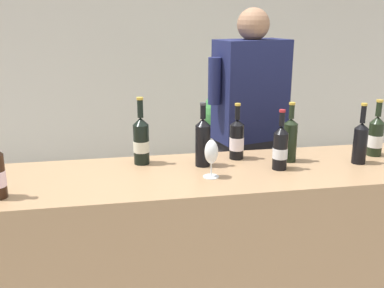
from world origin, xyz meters
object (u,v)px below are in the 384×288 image
(wine_bottle_3, at_px, (360,141))
(wine_bottle_4, at_px, (290,138))
(wine_bottle_5, at_px, (280,148))
(wine_bottle_6, at_px, (237,139))
(wine_bottle_2, at_px, (376,136))
(person_server, at_px, (249,145))
(potted_shrub, at_px, (236,124))
(wine_bottle_1, at_px, (141,140))
(wine_glass, at_px, (211,154))
(wine_bottle_7, at_px, (203,141))

(wine_bottle_3, relative_size, wine_bottle_4, 1.01)
(wine_bottle_5, relative_size, wine_bottle_6, 1.01)
(wine_bottle_2, xyz_separation_m, wine_bottle_4, (-0.51, -0.01, 0.01))
(person_server, xyz_separation_m, potted_shrub, (0.10, 0.68, -0.02))
(wine_bottle_6, bearing_deg, wine_bottle_5, -50.54)
(wine_bottle_1, relative_size, wine_bottle_3, 1.10)
(wine_glass, bearing_deg, wine_bottle_3, 4.71)
(wine_bottle_3, xyz_separation_m, person_server, (-0.40, 0.68, -0.20))
(wine_bottle_1, height_order, wine_bottle_3, wine_bottle_1)
(wine_bottle_4, bearing_deg, potted_shrub, 87.21)
(wine_bottle_3, bearing_deg, potted_shrub, 102.16)
(wine_bottle_5, xyz_separation_m, wine_bottle_6, (-0.17, 0.21, -0.00))
(wine_bottle_6, xyz_separation_m, wine_glass, (-0.20, -0.26, 0.01))
(person_server, bearing_deg, wine_glass, -120.01)
(wine_bottle_3, bearing_deg, wine_bottle_4, 164.33)
(wine_bottle_1, bearing_deg, wine_bottle_3, -9.99)
(wine_bottle_6, xyz_separation_m, person_server, (0.23, 0.48, -0.19))
(wine_bottle_2, distance_m, wine_bottle_7, 0.99)
(wine_bottle_4, height_order, person_server, person_server)
(wine_bottle_6, bearing_deg, wine_glass, -127.96)
(wine_bottle_7, distance_m, potted_shrub, 1.38)
(wine_bottle_1, bearing_deg, wine_bottle_7, -16.32)
(wine_bottle_4, relative_size, wine_glass, 1.71)
(wine_bottle_5, bearing_deg, wine_bottle_4, 49.28)
(wine_bottle_7, xyz_separation_m, potted_shrub, (0.54, 1.25, -0.23))
(wine_bottle_1, xyz_separation_m, wine_bottle_3, (1.14, -0.20, -0.01))
(wine_bottle_1, distance_m, potted_shrub, 1.45)
(wine_bottle_2, distance_m, person_server, 0.81)
(wine_bottle_3, height_order, wine_bottle_5, wine_bottle_3)
(wine_bottle_4, height_order, wine_bottle_5, wine_bottle_4)
(wine_bottle_5, xyz_separation_m, wine_glass, (-0.37, -0.05, 0.01))
(wine_bottle_7, relative_size, person_server, 0.20)
(wine_bottle_2, distance_m, wine_glass, 1.00)
(wine_glass, height_order, person_server, person_server)
(wine_bottle_1, height_order, person_server, person_server)
(wine_bottle_1, distance_m, wine_bottle_2, 1.30)
(wine_bottle_2, height_order, wine_bottle_5, wine_bottle_2)
(wine_bottle_1, bearing_deg, wine_bottle_6, -0.90)
(wine_bottle_3, bearing_deg, wine_bottle_1, 170.01)
(wine_bottle_3, height_order, wine_bottle_6, wine_bottle_3)
(wine_bottle_1, bearing_deg, wine_bottle_2, -3.94)
(person_server, bearing_deg, wine_bottle_6, -115.09)
(wine_bottle_6, distance_m, person_server, 0.57)
(wine_bottle_7, bearing_deg, wine_bottle_2, 0.12)
(wine_glass, height_order, potted_shrub, potted_shrub)
(wine_bottle_2, distance_m, wine_bottle_5, 0.62)
(wine_bottle_1, distance_m, person_server, 0.91)
(wine_bottle_3, distance_m, wine_bottle_7, 0.84)
(wine_bottle_1, relative_size, wine_bottle_4, 1.11)
(wine_bottle_7, bearing_deg, potted_shrub, 66.72)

